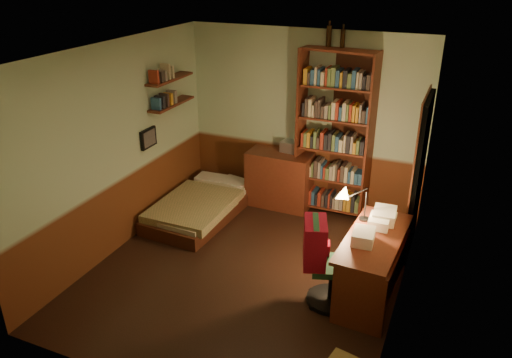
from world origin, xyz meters
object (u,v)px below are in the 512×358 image
at_px(dresser, 280,179).
at_px(mini_stereo, 292,147).
at_px(bed, 200,200).
at_px(office_chair, 332,266).
at_px(desk, 371,265).
at_px(desk_lamp, 366,198).
at_px(bookshelf, 334,136).

height_order(dresser, mini_stereo, mini_stereo).
bearing_deg(bed, dresser, 43.75).
xyz_separation_m(bed, office_chair, (2.27, -1.18, 0.21)).
height_order(desk, desk_lamp, desk_lamp).
xyz_separation_m(dresser, desk_lamp, (1.52, -1.31, 0.58)).
relative_size(bookshelf, desk, 1.75).
distance_m(bed, mini_stereo, 1.55).
xyz_separation_m(bed, dresser, (0.92, 0.79, 0.17)).
distance_m(mini_stereo, office_chair, 2.47).
xyz_separation_m(mini_stereo, desk, (1.58, -1.77, -0.56)).
bearing_deg(mini_stereo, bookshelf, 2.50).
xyz_separation_m(bed, mini_stereo, (1.05, 0.92, 0.66)).
bearing_deg(desk_lamp, bed, 160.62).
distance_m(mini_stereo, bookshelf, 0.69).
relative_size(mini_stereo, bookshelf, 0.12).
height_order(desk_lamp, office_chair, desk_lamp).
xyz_separation_m(desk_lamp, office_chair, (-0.17, -0.67, -0.53)).
xyz_separation_m(dresser, mini_stereo, (0.13, 0.13, 0.50)).
distance_m(desk, office_chair, 0.50).
height_order(bed, bookshelf, bookshelf).
bearing_deg(bed, desk, -14.88).
bearing_deg(office_chair, bookshelf, 86.91).
distance_m(mini_stereo, desk_lamp, 2.00).
height_order(bookshelf, desk, bookshelf).
bearing_deg(desk, dresser, 139.46).
bearing_deg(dresser, desk, -43.09).
height_order(bookshelf, office_chair, bookshelf).
bearing_deg(desk, bed, 165.49).
bearing_deg(dresser, office_chair, -54.80).
bearing_deg(dresser, bed, -138.43).
distance_m(bookshelf, desk_lamp, 1.60).
bearing_deg(bookshelf, office_chair, -66.69).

